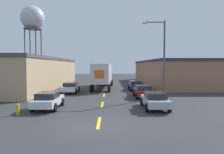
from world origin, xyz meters
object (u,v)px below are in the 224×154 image
at_px(parked_car_right_near, 155,100).
at_px(water_tower, 33,19).
at_px(street_lamp, 162,54).
at_px(parked_car_right_mid, 143,91).
at_px(semi_truck, 103,74).
at_px(parked_car_left_far, 71,87).
at_px(fire_hydrant, 18,109).
at_px(parked_car_right_far, 135,85).
at_px(parked_car_left_near, 48,100).

relative_size(parked_car_right_near, water_tower, 0.23).
bearing_deg(street_lamp, parked_car_right_mid, 177.04).
distance_m(semi_truck, parked_car_left_far, 7.49).
bearing_deg(fire_hydrant, semi_truck, 73.31).
distance_m(street_lamp, fire_hydrant, 15.46).
distance_m(parked_car_right_near, fire_hydrant, 10.51).
height_order(street_lamp, fire_hydrant, street_lamp).
relative_size(semi_truck, parked_car_right_near, 2.94).
distance_m(parked_car_left_far, street_lamp, 12.22).
relative_size(parked_car_left_far, street_lamp, 0.51).
distance_m(parked_car_right_near, street_lamp, 7.66).
relative_size(parked_car_right_far, parked_car_right_near, 1.00).
distance_m(semi_truck, fire_hydrant, 19.51).
bearing_deg(fire_hydrant, parked_car_right_mid, 39.21).
relative_size(parked_car_right_mid, fire_hydrant, 5.22).
relative_size(water_tower, fire_hydrant, 22.65).
height_order(water_tower, street_lamp, water_tower).
height_order(semi_truck, water_tower, water_tower).
bearing_deg(parked_car_right_far, street_lamp, -74.45).
bearing_deg(parked_car_right_mid, parked_car_right_near, -90.00).
relative_size(parked_car_left_near, parked_car_left_far, 1.00).
bearing_deg(fire_hydrant, parked_car_left_far, 82.88).
distance_m(parked_car_right_far, fire_hydrant, 18.56).
xyz_separation_m(parked_car_left_near, parked_car_right_far, (8.73, 13.19, 0.00)).
bearing_deg(street_lamp, parked_car_right_far, 105.55).
bearing_deg(parked_car_right_near, fire_hydrant, -168.24).
distance_m(parked_car_right_near, water_tower, 46.76).
distance_m(semi_truck, parked_car_right_far, 5.87).
relative_size(semi_truck, parked_car_left_near, 2.94).
relative_size(parked_car_right_mid, parked_car_left_far, 1.00).
xyz_separation_m(semi_truck, water_tower, (-18.38, 21.52, 12.99)).
xyz_separation_m(parked_car_right_far, fire_hydrant, (-10.29, -15.44, -0.33)).
relative_size(parked_car_left_near, parked_car_right_near, 1.00).
xyz_separation_m(parked_car_left_near, parked_car_right_near, (8.73, -0.11, 0.00)).
height_order(parked_car_right_far, parked_car_left_far, same).
bearing_deg(semi_truck, parked_car_right_near, -71.16).
xyz_separation_m(semi_truck, fire_hydrant, (-5.58, -18.61, -1.86)).
distance_m(parked_car_right_mid, parked_car_left_far, 9.64).
bearing_deg(semi_truck, parked_car_left_near, -100.92).
relative_size(parked_car_right_mid, street_lamp, 0.51).
height_order(parked_car_right_near, street_lamp, street_lamp).
bearing_deg(parked_car_right_far, water_tower, 133.09).
relative_size(parked_car_right_near, street_lamp, 0.51).
xyz_separation_m(parked_car_right_far, street_lamp, (1.99, -7.15, 4.11)).
xyz_separation_m(parked_car_right_mid, street_lamp, (1.99, -0.10, 4.11)).
bearing_deg(water_tower, parked_car_left_near, -69.24).
bearing_deg(water_tower, semi_truck, -49.50).
xyz_separation_m(parked_car_right_near, street_lamp, (1.99, 6.15, 4.11)).
distance_m(parked_car_right_far, street_lamp, 8.49).
relative_size(semi_truck, street_lamp, 1.49).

